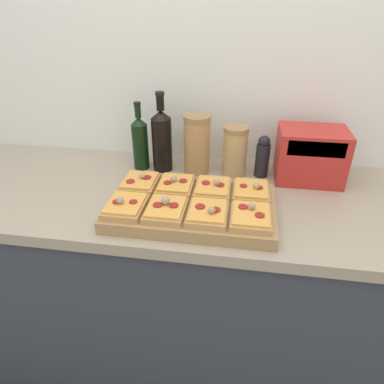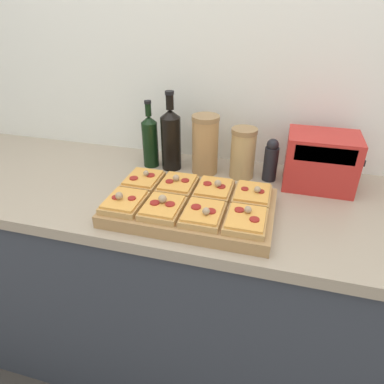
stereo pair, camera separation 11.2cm
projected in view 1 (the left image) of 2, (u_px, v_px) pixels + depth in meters
The scene contains 17 objects.
wall_back at pixel (210, 83), 1.39m from camera, with size 6.00×0.06×2.50m.
kitchen_counter at pixel (197, 286), 1.47m from camera, with size 2.63×0.67×0.94m.
cutting_board at pixel (191, 207), 1.12m from camera, with size 0.53×0.33×0.04m, color #A37A4C.
pizza_slice_back_left at pixel (140, 183), 1.19m from camera, with size 0.12×0.14×0.05m.
pizza_slice_back_midleft at pixel (176, 185), 1.17m from camera, with size 0.12×0.14×0.05m.
pizza_slice_back_midright at pixel (213, 188), 1.16m from camera, with size 0.12×0.14×0.05m.
pizza_slice_back_right at pixel (251, 191), 1.14m from camera, with size 0.12×0.14×0.05m.
pizza_slice_front_left at pixel (125, 206), 1.06m from camera, with size 0.12×0.14×0.05m.
pizza_slice_front_midleft at pixel (166, 209), 1.04m from camera, with size 0.12×0.14×0.05m.
pizza_slice_front_midright at pixel (208, 213), 1.02m from camera, with size 0.12×0.14×0.05m.
pizza_slice_front_right at pixel (251, 216), 1.01m from camera, with size 0.12×0.14×0.05m.
olive_oil_bottle at pixel (140, 142), 1.37m from camera, with size 0.06×0.06×0.27m.
wine_bottle at pixel (162, 139), 1.35m from camera, with size 0.08×0.08×0.31m.
grain_jar_tall at pixel (197, 144), 1.34m from camera, with size 0.11×0.11×0.23m.
grain_jar_short at pixel (235, 151), 1.32m from camera, with size 0.10×0.10×0.20m.
pepper_mill at pixel (263, 157), 1.32m from camera, with size 0.05×0.05×0.17m.
toaster_oven at pixel (310, 155), 1.29m from camera, with size 0.27×0.18×0.20m.
Camera 1 is at (0.14, -0.74, 1.55)m, focal length 32.00 mm.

